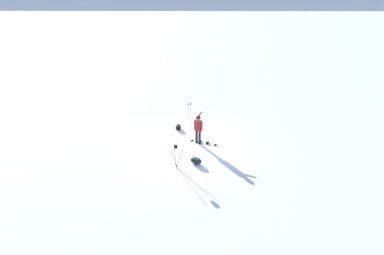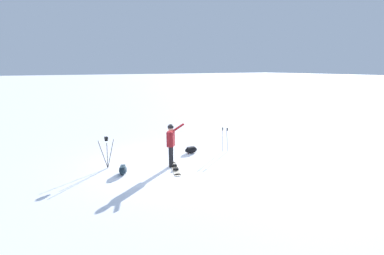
# 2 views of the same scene
# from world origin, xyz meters

# --- Properties ---
(ground_plane) EXTENTS (300.00, 300.00, 0.00)m
(ground_plane) POSITION_xyz_m (0.00, 0.00, 0.00)
(ground_plane) COLOR white
(snowboarder) EXTENTS (0.78, 0.47, 1.79)m
(snowboarder) POSITION_xyz_m (-0.22, 0.35, 1.08)
(snowboarder) COLOR black
(snowboarder) RESTS_ON ground_plane
(snowboard) EXTENTS (0.75, 1.69, 0.10)m
(snowboard) POSITION_xyz_m (-0.22, 0.67, 0.02)
(snowboard) COLOR beige
(snowboard) RESTS_ON ground_plane
(gear_bag_large) EXTENTS (0.63, 0.36, 0.29)m
(gear_bag_large) POSITION_xyz_m (-1.86, -0.89, 0.15)
(gear_bag_large) COLOR black
(gear_bag_large) RESTS_ON ground_plane
(camera_tripod) EXTENTS (0.63, 0.57, 1.29)m
(camera_tripod) POSITION_xyz_m (2.09, -0.73, 0.93)
(camera_tripod) COLOR #262628
(camera_tripod) RESTS_ON ground_plane
(gear_bag_small) EXTENTS (0.49, 0.66, 0.33)m
(gear_bag_small) POSITION_xyz_m (1.76, 0.23, 0.18)
(gear_bag_small) COLOR #192833
(gear_bag_small) RESTS_ON ground_plane
(ski_poles) EXTENTS (0.36, 0.31, 1.18)m
(ski_poles) POSITION_xyz_m (-3.32, -0.23, 0.78)
(ski_poles) COLOR gray
(ski_poles) RESTS_ON ground_plane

